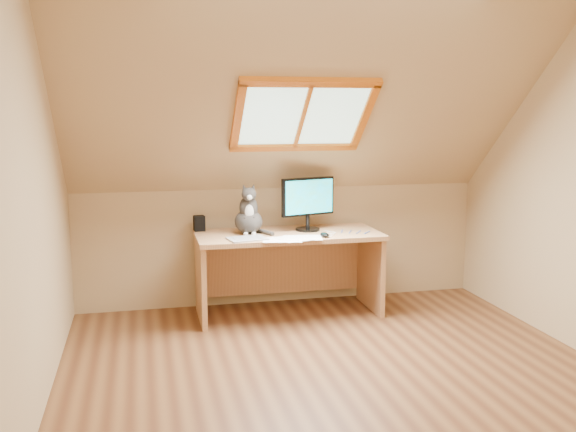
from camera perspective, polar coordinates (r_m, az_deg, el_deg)
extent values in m
plane|color=brown|center=(4.12, 4.91, -14.38)|extent=(3.50, 3.50, 0.00)
cube|color=tan|center=(2.23, 19.32, -3.02)|extent=(3.50, 0.02, 2.40)
cube|color=tan|center=(3.66, -21.90, 1.51)|extent=(0.02, 3.50, 2.40)
cube|color=tan|center=(5.58, -0.54, -2.59)|extent=(3.50, 0.02, 1.00)
cube|color=tan|center=(4.71, 1.51, 9.89)|extent=(3.50, 1.56, 1.41)
cube|color=#B2E0CC|center=(4.78, 1.27, 9.05)|extent=(0.90, 0.53, 0.48)
cube|color=orange|center=(4.78, 1.27, 9.05)|extent=(1.02, 0.64, 0.59)
cube|color=tan|center=(5.19, 0.02, -1.71)|extent=(1.49, 0.65, 0.04)
cube|color=tan|center=(5.16, -7.76, -5.73)|extent=(0.04, 0.59, 0.64)
cube|color=tan|center=(5.47, 7.35, -4.86)|extent=(0.04, 0.59, 0.64)
cube|color=tan|center=(5.55, -0.67, -4.57)|extent=(1.39, 0.03, 0.45)
cylinder|color=black|center=(5.29, 1.76, -1.19)|extent=(0.20, 0.20, 0.02)
cylinder|color=black|center=(5.28, 1.76, -0.51)|extent=(0.03, 0.03, 0.11)
cube|color=black|center=(5.25, 1.77, 1.75)|extent=(0.47, 0.17, 0.31)
cube|color=#0086C9|center=(5.23, 1.92, 1.72)|extent=(0.42, 0.13, 0.27)
ellipsoid|color=#3B3734|center=(5.16, -3.53, -0.49)|extent=(0.24, 0.29, 0.19)
ellipsoid|color=#3B3734|center=(5.13, -3.53, 0.70)|extent=(0.16, 0.16, 0.21)
ellipsoid|color=silver|center=(5.07, -3.46, 0.36)|extent=(0.07, 0.05, 0.12)
ellipsoid|color=#3B3734|center=(5.06, -3.49, 1.93)|extent=(0.12, 0.11, 0.11)
sphere|color=silver|center=(5.02, -3.44, 1.66)|extent=(0.04, 0.04, 0.04)
cone|color=#3B3734|center=(5.07, -3.93, 2.55)|extent=(0.06, 0.06, 0.07)
cone|color=#3B3734|center=(5.08, -3.12, 2.57)|extent=(0.06, 0.06, 0.07)
cube|color=black|center=(5.31, -7.90, -0.65)|extent=(0.09, 0.09, 0.12)
cube|color=#B2B2B7|center=(4.93, -3.65, -2.04)|extent=(0.32, 0.26, 0.01)
ellipsoid|color=black|center=(5.02, 3.27, -1.67)|extent=(0.07, 0.12, 0.04)
cube|color=white|center=(4.93, 0.43, -2.06)|extent=(0.33, 0.27, 0.00)
cube|color=white|center=(4.93, 0.43, -2.04)|extent=(0.32, 0.24, 0.00)
cube|color=white|center=(4.93, 0.43, -2.03)|extent=(0.35, 0.30, 0.00)
cube|color=white|center=(4.93, 0.43, -2.01)|extent=(0.34, 0.28, 0.00)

